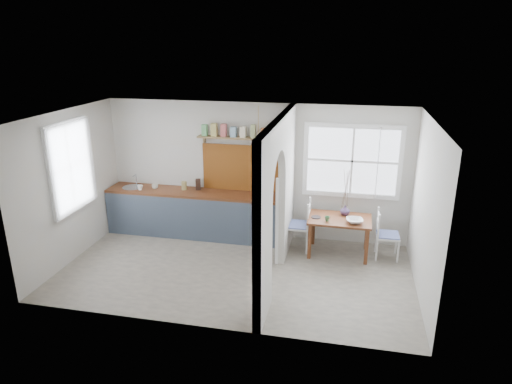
% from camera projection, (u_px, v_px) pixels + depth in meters
% --- Properties ---
extents(floor, '(5.80, 3.20, 0.01)m').
position_uv_depth(floor, '(235.00, 271.00, 7.65)').
color(floor, gray).
rests_on(floor, ground).
extents(ceiling, '(5.80, 3.20, 0.01)m').
position_uv_depth(ceiling, '(233.00, 116.00, 6.82)').
color(ceiling, silver).
rests_on(ceiling, walls).
extents(walls, '(5.81, 3.21, 2.60)m').
position_uv_depth(walls, '(234.00, 198.00, 7.24)').
color(walls, silver).
rests_on(walls, floor).
extents(partition, '(0.12, 3.20, 2.60)m').
position_uv_depth(partition, '(278.00, 191.00, 7.10)').
color(partition, silver).
rests_on(partition, floor).
extents(kitchen_window, '(0.10, 1.16, 1.50)m').
position_uv_depth(kitchen_window, '(69.00, 167.00, 7.69)').
color(kitchen_window, white).
rests_on(kitchen_window, walls).
extents(nook_window, '(1.76, 0.10, 1.30)m').
position_uv_depth(nook_window, '(352.00, 161.00, 8.23)').
color(nook_window, white).
rests_on(nook_window, walls).
extents(counter, '(3.50, 0.60, 0.90)m').
position_uv_depth(counter, '(196.00, 213.00, 8.96)').
color(counter, '#682F14').
rests_on(counter, floor).
extents(sink, '(0.40, 0.40, 0.02)m').
position_uv_depth(sink, '(133.00, 188.00, 9.05)').
color(sink, silver).
rests_on(sink, counter).
extents(backsplash, '(1.65, 0.03, 0.90)m').
position_uv_depth(backsplash, '(245.00, 168.00, 8.72)').
color(backsplash, '#964A1A').
rests_on(backsplash, walls).
extents(shelf, '(1.75, 0.20, 0.21)m').
position_uv_depth(shelf, '(243.00, 135.00, 8.43)').
color(shelf, olive).
rests_on(shelf, walls).
extents(pendant_lamp, '(0.26, 0.26, 0.16)m').
position_uv_depth(pendant_lamp, '(258.00, 147.00, 8.09)').
color(pendant_lamp, silver).
rests_on(pendant_lamp, ceiling).
extents(utensil_rail, '(0.02, 0.50, 0.02)m').
position_uv_depth(utensil_rail, '(281.00, 175.00, 7.90)').
color(utensil_rail, silver).
rests_on(utensil_rail, partition).
extents(dining_table, '(1.11, 0.75, 0.69)m').
position_uv_depth(dining_table, '(339.00, 236.00, 8.17)').
color(dining_table, '#682F14').
rests_on(dining_table, floor).
extents(chair_left, '(0.44, 0.44, 0.96)m').
position_uv_depth(chair_left, '(297.00, 225.00, 8.33)').
color(chair_left, white).
rests_on(chair_left, floor).
extents(chair_right, '(0.40, 0.40, 0.87)m').
position_uv_depth(chair_right, '(388.00, 235.00, 8.00)').
color(chair_right, white).
rests_on(chair_right, floor).
extents(kettle, '(0.21, 0.18, 0.23)m').
position_uv_depth(kettle, '(263.00, 191.00, 8.46)').
color(kettle, white).
rests_on(kettle, counter).
extents(mug_a, '(0.11, 0.11, 0.10)m').
position_uv_depth(mug_a, '(140.00, 188.00, 8.87)').
color(mug_a, white).
rests_on(mug_a, counter).
extents(mug_b, '(0.16, 0.16, 0.10)m').
position_uv_depth(mug_b, '(155.00, 186.00, 8.95)').
color(mug_b, silver).
rests_on(mug_b, counter).
extents(knife_block, '(0.12, 0.15, 0.20)m').
position_uv_depth(knife_block, '(198.00, 184.00, 8.90)').
color(knife_block, '#342017').
rests_on(knife_block, counter).
extents(jar, '(0.11, 0.11, 0.16)m').
position_uv_depth(jar, '(184.00, 186.00, 8.89)').
color(jar, tan).
rests_on(jar, counter).
extents(towel_magenta, '(0.02, 0.03, 0.55)m').
position_uv_depth(towel_magenta, '(279.00, 235.00, 8.37)').
color(towel_magenta, '#C23D69').
rests_on(towel_magenta, counter).
extents(towel_orange, '(0.02, 0.03, 0.53)m').
position_uv_depth(towel_orange, '(279.00, 237.00, 8.34)').
color(towel_orange, orange).
rests_on(towel_orange, counter).
extents(bowl, '(0.33, 0.33, 0.07)m').
position_uv_depth(bowl, '(355.00, 221.00, 7.86)').
color(bowl, white).
rests_on(bowl, dining_table).
extents(table_cup, '(0.10, 0.10, 0.08)m').
position_uv_depth(table_cup, '(327.00, 219.00, 7.93)').
color(table_cup, '#44794B').
rests_on(table_cup, dining_table).
extents(plate, '(0.22, 0.22, 0.01)m').
position_uv_depth(plate, '(316.00, 217.00, 8.10)').
color(plate, black).
rests_on(plate, dining_table).
extents(vase, '(0.19, 0.19, 0.18)m').
position_uv_depth(vase, '(345.00, 210.00, 8.19)').
color(vase, '#422E52').
rests_on(vase, dining_table).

